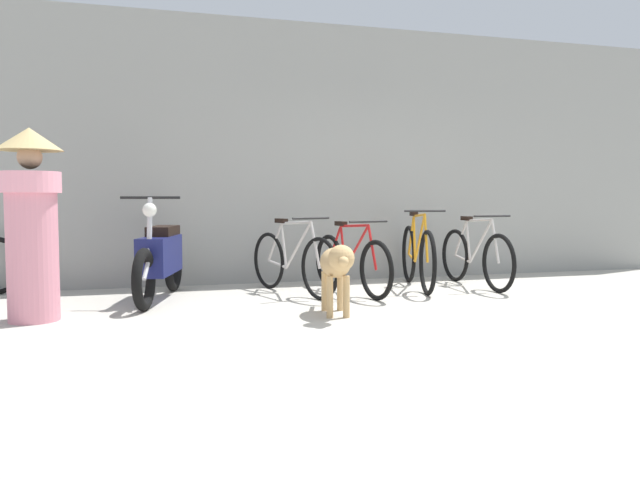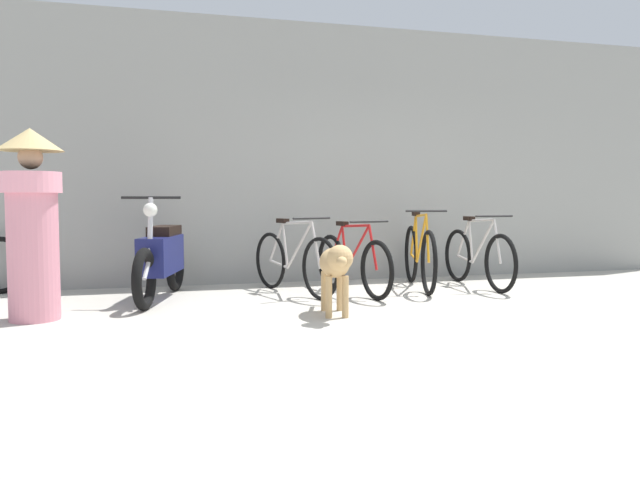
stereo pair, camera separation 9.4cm
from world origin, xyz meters
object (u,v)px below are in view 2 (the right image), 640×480
object	(u,v)px
bicycle_2	(419,256)
stray_dog	(336,265)
motorcycle	(161,258)
person_in_robes	(32,217)
bicycle_1	(352,263)
bicycle_0	(294,262)
bicycle_3	(478,257)

from	to	relation	value
bicycle_2	stray_dog	bearing A→B (deg)	-32.79
bicycle_2	motorcycle	xyz separation A→B (m)	(-2.94, -0.05, 0.06)
motorcycle	person_in_robes	distance (m)	1.44
bicycle_1	stray_dog	size ratio (longest dim) A/B	1.63
bicycle_2	stray_dog	world-z (taller)	bicycle_2
stray_dog	motorcycle	bearing A→B (deg)	-122.76
bicycle_0	stray_dog	bearing A→B (deg)	-15.69
bicycle_0	bicycle_2	world-z (taller)	bicycle_2
bicycle_1	bicycle_2	xyz separation A→B (m)	(0.89, 0.17, 0.04)
bicycle_1	motorcycle	world-z (taller)	motorcycle
bicycle_0	bicycle_2	distance (m)	1.52
stray_dog	person_in_robes	distance (m)	2.66
bicycle_1	stray_dog	bearing A→B (deg)	-35.23
bicycle_0	person_in_robes	distance (m)	2.70
bicycle_0	bicycle_3	xyz separation A→B (m)	(2.24, -0.05, -0.00)
bicycle_2	motorcycle	distance (m)	2.94
bicycle_3	bicycle_1	bearing A→B (deg)	-86.02
bicycle_1	bicycle_2	world-z (taller)	bicycle_2
bicycle_3	person_in_robes	xyz separation A→B (m)	(-4.74, -0.81, 0.54)
bicycle_0	stray_dog	size ratio (longest dim) A/B	1.59
bicycle_0	bicycle_3	distance (m)	2.24
bicycle_3	motorcycle	bearing A→B (deg)	-89.77
stray_dog	person_in_robes	bearing A→B (deg)	-92.01
bicycle_1	bicycle_3	xyz separation A→B (m)	(1.61, 0.09, 0.02)
bicycle_0	bicycle_3	world-z (taller)	bicycle_3
bicycle_2	motorcycle	size ratio (longest dim) A/B	0.96
bicycle_3	motorcycle	world-z (taller)	motorcycle
bicycle_0	bicycle_1	distance (m)	0.65
motorcycle	bicycle_2	bearing A→B (deg)	106.27
person_in_robes	bicycle_0	bearing A→B (deg)	157.33
bicycle_0	bicycle_3	bearing A→B (deg)	69.73
bicycle_1	motorcycle	xyz separation A→B (m)	(-2.05, 0.12, 0.10)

